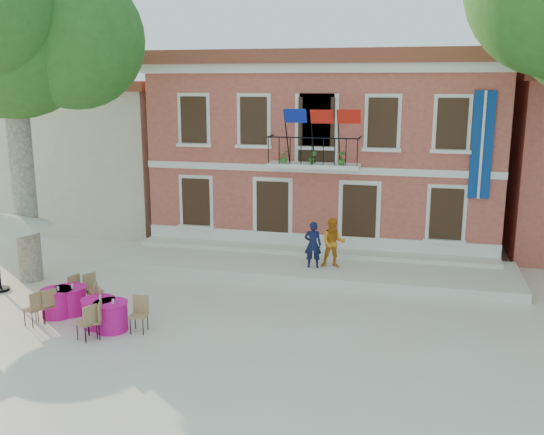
{
  "coord_description": "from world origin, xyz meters",
  "views": [
    {
      "loc": [
        5.57,
        -15.36,
        6.37
      ],
      "look_at": [
        0.98,
        3.5,
        2.01
      ],
      "focal_mm": 40.0,
      "sensor_mm": 36.0,
      "label": 1
    }
  ],
  "objects_px": {
    "cafe_table_3": "(111,315)",
    "cafe_table_4": "(71,299)",
    "pedestrian_orange": "(333,243)",
    "cafe_table_1": "(99,311)",
    "pedestrian_navy": "(313,245)",
    "plane_tree_west": "(10,32)",
    "cafe_table_0": "(57,302)"
  },
  "relations": [
    {
      "from": "plane_tree_west",
      "to": "cafe_table_4",
      "type": "xyz_separation_m",
      "value": [
        2.91,
        -2.35,
        -7.43
      ]
    },
    {
      "from": "pedestrian_navy",
      "to": "pedestrian_orange",
      "type": "xyz_separation_m",
      "value": [
        0.65,
        0.19,
        0.05
      ]
    },
    {
      "from": "pedestrian_orange",
      "to": "cafe_table_4",
      "type": "height_order",
      "value": "pedestrian_orange"
    },
    {
      "from": "pedestrian_orange",
      "to": "cafe_table_0",
      "type": "bearing_deg",
      "value": -152.71
    },
    {
      "from": "plane_tree_west",
      "to": "cafe_table_4",
      "type": "height_order",
      "value": "plane_tree_west"
    },
    {
      "from": "plane_tree_west",
      "to": "cafe_table_4",
      "type": "relative_size",
      "value": 5.58
    },
    {
      "from": "cafe_table_0",
      "to": "cafe_table_1",
      "type": "relative_size",
      "value": 1.0
    },
    {
      "from": "cafe_table_3",
      "to": "cafe_table_4",
      "type": "bearing_deg",
      "value": 154.02
    },
    {
      "from": "plane_tree_west",
      "to": "cafe_table_3",
      "type": "xyz_separation_m",
      "value": [
        4.6,
        -3.17,
        -7.42
      ]
    },
    {
      "from": "cafe_table_0",
      "to": "cafe_table_3",
      "type": "bearing_deg",
      "value": -15.8
    },
    {
      "from": "pedestrian_orange",
      "to": "cafe_table_4",
      "type": "relative_size",
      "value": 0.87
    },
    {
      "from": "cafe_table_0",
      "to": "pedestrian_navy",
      "type": "bearing_deg",
      "value": 39.7
    },
    {
      "from": "cafe_table_1",
      "to": "cafe_table_0",
      "type": "bearing_deg",
      "value": 165.42
    },
    {
      "from": "cafe_table_3",
      "to": "cafe_table_4",
      "type": "xyz_separation_m",
      "value": [
        -1.68,
        0.82,
        -0.01
      ]
    },
    {
      "from": "cafe_table_3",
      "to": "cafe_table_0",
      "type": "bearing_deg",
      "value": 164.2
    },
    {
      "from": "cafe_table_0",
      "to": "cafe_table_1",
      "type": "height_order",
      "value": "same"
    },
    {
      "from": "pedestrian_orange",
      "to": "cafe_table_0",
      "type": "distance_m",
      "value": 8.81
    },
    {
      "from": "pedestrian_navy",
      "to": "pedestrian_orange",
      "type": "bearing_deg",
      "value": -170.62
    },
    {
      "from": "pedestrian_navy",
      "to": "pedestrian_orange",
      "type": "distance_m",
      "value": 0.68
    },
    {
      "from": "cafe_table_4",
      "to": "pedestrian_navy",
      "type": "bearing_deg",
      "value": 39.42
    },
    {
      "from": "plane_tree_west",
      "to": "cafe_table_3",
      "type": "distance_m",
      "value": 9.29
    },
    {
      "from": "plane_tree_west",
      "to": "pedestrian_navy",
      "type": "bearing_deg",
      "value": 16.19
    },
    {
      "from": "pedestrian_navy",
      "to": "cafe_table_1",
      "type": "xyz_separation_m",
      "value": [
        -4.78,
        -5.59,
        -0.66
      ]
    },
    {
      "from": "plane_tree_west",
      "to": "cafe_table_0",
      "type": "height_order",
      "value": "plane_tree_west"
    },
    {
      "from": "cafe_table_3",
      "to": "cafe_table_4",
      "type": "height_order",
      "value": "same"
    },
    {
      "from": "pedestrian_orange",
      "to": "cafe_table_0",
      "type": "relative_size",
      "value": 0.86
    },
    {
      "from": "pedestrian_navy",
      "to": "cafe_table_1",
      "type": "relative_size",
      "value": 0.8
    },
    {
      "from": "cafe_table_1",
      "to": "cafe_table_3",
      "type": "relative_size",
      "value": 1.05
    },
    {
      "from": "cafe_table_1",
      "to": "plane_tree_west",
      "type": "bearing_deg",
      "value": 144.04
    },
    {
      "from": "pedestrian_orange",
      "to": "cafe_table_3",
      "type": "xyz_separation_m",
      "value": [
        -4.97,
        -5.95,
        -0.71
      ]
    },
    {
      "from": "plane_tree_west",
      "to": "pedestrian_orange",
      "type": "relative_size",
      "value": 6.39
    },
    {
      "from": "plane_tree_west",
      "to": "cafe_table_3",
      "type": "bearing_deg",
      "value": -34.56
    }
  ]
}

